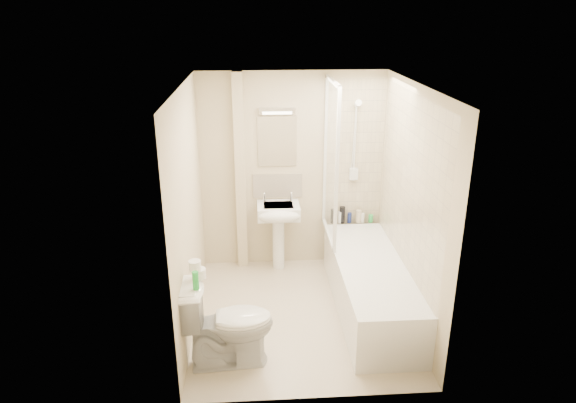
{
  "coord_description": "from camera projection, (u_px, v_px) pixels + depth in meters",
  "views": [
    {
      "loc": [
        -0.45,
        -4.66,
        3.06
      ],
      "look_at": [
        -0.12,
        0.2,
        1.21
      ],
      "focal_mm": 32.0,
      "sensor_mm": 36.0,
      "label": 1
    }
  ],
  "objects": [
    {
      "name": "tile_right",
      "position": [
        410.0,
        184.0,
        5.08
      ],
      "size": [
        0.01,
        2.1,
        1.75
      ],
      "primitive_type": "cube",
      "color": "beige",
      "rests_on": "wall_right"
    },
    {
      "name": "strip_light",
      "position": [
        277.0,
        111.0,
        5.89
      ],
      "size": [
        0.42,
        0.07,
        0.07
      ],
      "primitive_type": "cube",
      "color": "silver",
      "rests_on": "wall_back"
    },
    {
      "name": "wall_left",
      "position": [
        188.0,
        213.0,
        4.96
      ],
      "size": [
        0.02,
        2.5,
        2.4
      ],
      "primitive_type": "cube",
      "color": "beige",
      "rests_on": "ground"
    },
    {
      "name": "bathtub",
      "position": [
        370.0,
        285.0,
        5.46
      ],
      "size": [
        0.7,
        2.1,
        0.55
      ],
      "color": "white",
      "rests_on": "ground"
    },
    {
      "name": "splashback",
      "position": [
        277.0,
        186.0,
        6.24
      ],
      "size": [
        0.6,
        0.02,
        0.3
      ],
      "primitive_type": "cube",
      "color": "beige",
      "rests_on": "wall_back"
    },
    {
      "name": "shower_screen",
      "position": [
        331.0,
        162.0,
        5.71
      ],
      "size": [
        0.04,
        0.92,
        1.8
      ],
      "color": "white",
      "rests_on": "bathtub"
    },
    {
      "name": "ceiling",
      "position": [
        302.0,
        86.0,
        4.61
      ],
      "size": [
        2.2,
        2.5,
        0.02
      ],
      "primitive_type": "cube",
      "color": "white",
      "rests_on": "wall_back"
    },
    {
      "name": "pipe_boxing",
      "position": [
        240.0,
        174.0,
        6.1
      ],
      "size": [
        0.12,
        0.12,
        2.4
      ],
      "primitive_type": "cube",
      "color": "beige",
      "rests_on": "ground"
    },
    {
      "name": "wall_back",
      "position": [
        292.0,
        172.0,
        6.2
      ],
      "size": [
        2.2,
        0.02,
        2.4
      ],
      "primitive_type": "cube",
      "color": "beige",
      "rests_on": "ground"
    },
    {
      "name": "pedestal_sink",
      "position": [
        279.0,
        219.0,
        6.15
      ],
      "size": [
        0.5,
        0.47,
        0.97
      ],
      "color": "white",
      "rests_on": "ground"
    },
    {
      "name": "toilet_roll_lower",
      "position": [
        199.0,
        273.0,
        4.51
      ],
      "size": [
        0.12,
        0.12,
        0.09
      ],
      "primitive_type": "cylinder",
      "color": "white",
      "rests_on": "toilet"
    },
    {
      "name": "bottle_black_a",
      "position": [
        333.0,
        216.0,
        6.34
      ],
      "size": [
        0.05,
        0.05,
        0.18
      ],
      "primitive_type": "cylinder",
      "color": "black",
      "rests_on": "bathtub"
    },
    {
      "name": "shower_fixture",
      "position": [
        355.0,
        144.0,
        6.07
      ],
      "size": [
        0.1,
        0.16,
        0.99
      ],
      "color": "white",
      "rests_on": "wall_back"
    },
    {
      "name": "tile_back",
      "position": [
        354.0,
        153.0,
        6.16
      ],
      "size": [
        0.7,
        0.01,
        1.75
      ],
      "primitive_type": "cube",
      "color": "beige",
      "rests_on": "wall_back"
    },
    {
      "name": "bottle_cream",
      "position": [
        359.0,
        216.0,
        6.37
      ],
      "size": [
        0.07,
        0.07,
        0.16
      ],
      "primitive_type": "cylinder",
      "color": "beige",
      "rests_on": "bathtub"
    },
    {
      "name": "bottle_black_b",
      "position": [
        342.0,
        215.0,
        6.35
      ],
      "size": [
        0.07,
        0.07,
        0.21
      ],
      "primitive_type": "cylinder",
      "color": "black",
      "rests_on": "bathtub"
    },
    {
      "name": "bottle_green",
      "position": [
        371.0,
        218.0,
        6.39
      ],
      "size": [
        0.05,
        0.05,
        0.1
      ],
      "primitive_type": "cylinder",
      "color": "green",
      "rests_on": "bathtub"
    },
    {
      "name": "bottle_blue",
      "position": [
        349.0,
        218.0,
        6.37
      ],
      "size": [
        0.05,
        0.05,
        0.13
      ],
      "primitive_type": "cylinder",
      "color": "navy",
      "rests_on": "bathtub"
    },
    {
      "name": "toilet_roll_upper",
      "position": [
        195.0,
        266.0,
        4.46
      ],
      "size": [
        0.11,
        0.11,
        0.09
      ],
      "primitive_type": "cylinder",
      "color": "white",
      "rests_on": "toilet_roll_lower"
    },
    {
      "name": "green_bottle",
      "position": [
        196.0,
        281.0,
        4.31
      ],
      "size": [
        0.05,
        0.05,
        0.16
      ],
      "primitive_type": "cylinder",
      "color": "green",
      "rests_on": "toilet"
    },
    {
      "name": "bottle_white_a",
      "position": [
        340.0,
        217.0,
        6.36
      ],
      "size": [
        0.06,
        0.06,
        0.15
      ],
      "primitive_type": "cylinder",
      "color": "silver",
      "rests_on": "bathtub"
    },
    {
      "name": "mirror",
      "position": [
        277.0,
        142.0,
        6.04
      ],
      "size": [
        0.46,
        0.01,
        0.6
      ],
      "primitive_type": "cube",
      "color": "white",
      "rests_on": "wall_back"
    },
    {
      "name": "wall_right",
      "position": [
        411.0,
        207.0,
        5.1
      ],
      "size": [
        0.02,
        2.5,
        2.4
      ],
      "primitive_type": "cube",
      "color": "beige",
      "rests_on": "ground"
    },
    {
      "name": "toilet",
      "position": [
        228.0,
        323.0,
        4.59
      ],
      "size": [
        0.57,
        0.87,
        0.82
      ],
      "primitive_type": "imported",
      "rotation": [
        0.0,
        0.0,
        1.64
      ],
      "color": "white",
      "rests_on": "ground"
    },
    {
      "name": "bottle_white_b",
      "position": [
        362.0,
        218.0,
        6.38
      ],
      "size": [
        0.05,
        0.05,
        0.12
      ],
      "primitive_type": "cylinder",
      "color": "white",
      "rests_on": "bathtub"
    },
    {
      "name": "floor",
      "position": [
        300.0,
        314.0,
        5.46
      ],
      "size": [
        2.5,
        2.5,
        0.0
      ],
      "primitive_type": "plane",
      "color": "beige",
      "rests_on": "ground"
    }
  ]
}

